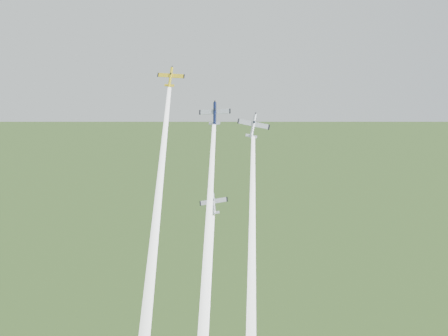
% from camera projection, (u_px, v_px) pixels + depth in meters
% --- Properties ---
extents(plane_yellow, '(7.55, 5.32, 6.64)m').
position_uv_depth(plane_yellow, '(171.00, 77.00, 140.53)').
color(plane_yellow, yellow).
extents(smoke_trail_yellow, '(6.00, 40.97, 57.62)m').
position_uv_depth(smoke_trail_yellow, '(156.00, 219.00, 126.00)').
color(smoke_trail_yellow, white).
extents(plane_navy, '(7.81, 5.88, 7.37)m').
position_uv_depth(plane_navy, '(215.00, 113.00, 136.10)').
color(plane_navy, '#0E173E').
extents(smoke_trail_navy, '(5.66, 43.63, 61.48)m').
position_uv_depth(smoke_trail_navy, '(206.00, 275.00, 120.63)').
color(smoke_trail_navy, white).
extents(plane_silver_right, '(9.74, 6.07, 8.96)m').
position_uv_depth(plane_silver_right, '(253.00, 126.00, 141.99)').
color(plane_silver_right, silver).
extents(smoke_trail_silver_right, '(4.47, 38.15, 53.52)m').
position_uv_depth(smoke_trail_silver_right, '(252.00, 261.00, 128.38)').
color(smoke_trail_silver_right, white).
extents(plane_silver_low, '(7.52, 5.43, 7.33)m').
position_uv_depth(plane_silver_low, '(214.00, 203.00, 132.46)').
color(plane_silver_low, silver).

